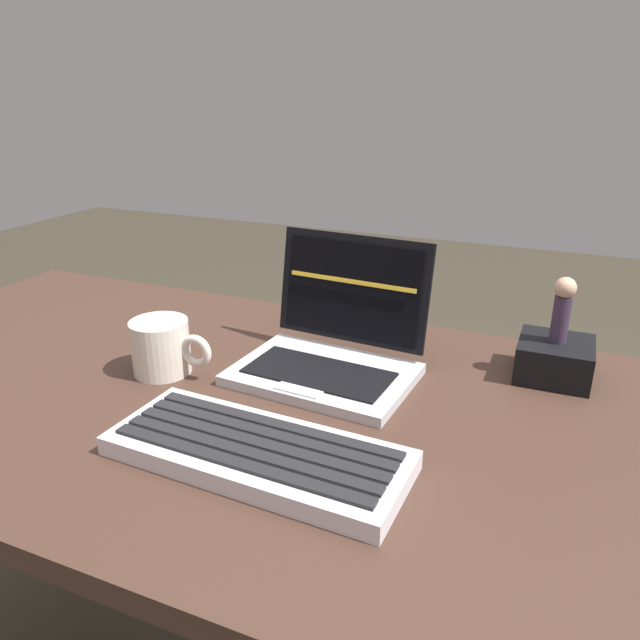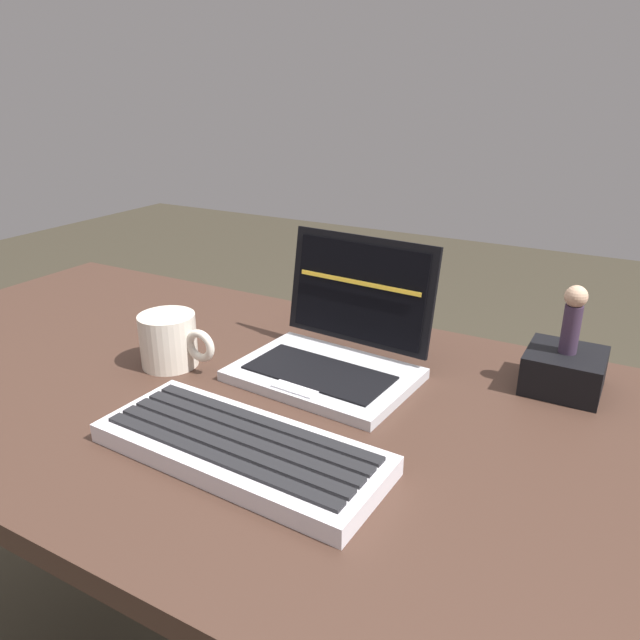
{
  "view_description": "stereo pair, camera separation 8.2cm",
  "coord_description": "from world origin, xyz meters",
  "views": [
    {
      "loc": [
        0.38,
        -0.63,
        1.15
      ],
      "look_at": [
        0.09,
        0.07,
        0.85
      ],
      "focal_mm": 33.76,
      "sensor_mm": 36.0,
      "label": 1
    },
    {
      "loc": [
        0.46,
        -0.6,
        1.15
      ],
      "look_at": [
        0.09,
        0.07,
        0.85
      ],
      "focal_mm": 33.76,
      "sensor_mm": 36.0,
      "label": 2
    }
  ],
  "objects": [
    {
      "name": "laptop_front",
      "position": [
        0.09,
        0.11,
        0.79
      ],
      "size": [
        0.26,
        0.22,
        0.19
      ],
      "color": "silver",
      "rests_on": "desk"
    },
    {
      "name": "coffee_mug",
      "position": [
        -0.14,
        0.01,
        0.79
      ],
      "size": [
        0.13,
        0.08,
        0.08
      ],
      "color": "beige",
      "rests_on": "desk"
    },
    {
      "name": "figurine_stand",
      "position": [
        0.39,
        0.22,
        0.78
      ],
      "size": [
        0.1,
        0.1,
        0.06
      ],
      "primitive_type": "cube",
      "color": "black",
      "rests_on": "desk"
    },
    {
      "name": "external_keyboard",
      "position": [
        0.1,
        -0.14,
        0.77
      ],
      "size": [
        0.35,
        0.15,
        0.03
      ],
      "color": "silver",
      "rests_on": "desk"
    },
    {
      "name": "desk",
      "position": [
        0.0,
        0.0,
        0.62
      ],
      "size": [
        1.38,
        0.68,
        0.75
      ],
      "color": "#3D281F",
      "rests_on": "ground"
    },
    {
      "name": "figurine",
      "position": [
        0.39,
        0.22,
        0.86
      ],
      "size": [
        0.03,
        0.03,
        0.1
      ],
      "color": "#38283E",
      "rests_on": "figurine_stand"
    }
  ]
}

